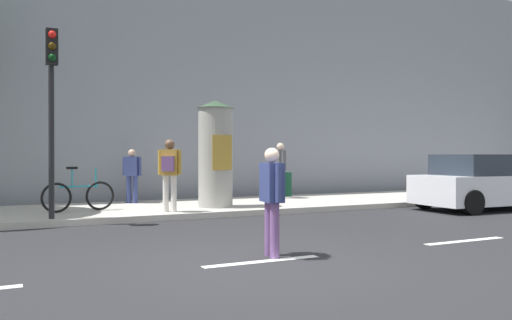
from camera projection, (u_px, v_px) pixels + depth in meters
name	position (u px, v px, depth m)	size (l,w,h in m)	color
ground_plane	(262.00, 262.00, 7.31)	(80.00, 80.00, 0.00)	#232326
sidewalk_curb	(143.00, 210.00, 13.59)	(36.00, 4.00, 0.15)	#B2ADA3
lane_markings	(262.00, 261.00, 7.31)	(25.80, 0.16, 0.01)	silver
building_backdrop	(108.00, 76.00, 18.05)	(36.00, 5.00, 8.57)	gray
traffic_light	(52.00, 91.00, 10.95)	(0.24, 0.45, 4.03)	black
poster_column	(216.00, 153.00, 13.63)	(0.99, 0.99, 2.81)	#9E9B93
pedestrian_in_red_top	(273.00, 192.00, 7.64)	(0.43, 0.65, 1.62)	#724C84
pedestrian_tallest	(169.00, 169.00, 12.41)	(0.51, 0.50, 1.75)	silver
pedestrian_near_pole	(280.00, 166.00, 16.49)	(0.31, 0.59, 1.76)	maroon
pedestrian_with_bag	(132.00, 171.00, 14.76)	(0.50, 0.50, 1.54)	navy
bicycle_leaning	(79.00, 196.00, 12.48)	(1.75, 0.39, 1.09)	black
parked_car_dark	(484.00, 183.00, 14.40)	(4.09, 2.12, 1.54)	silver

